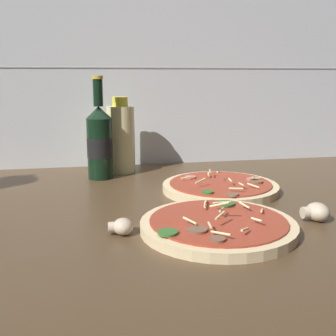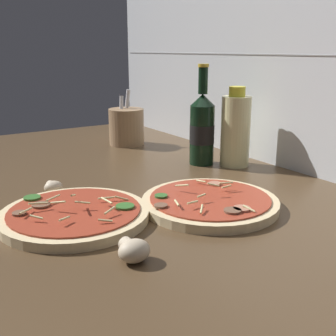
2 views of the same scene
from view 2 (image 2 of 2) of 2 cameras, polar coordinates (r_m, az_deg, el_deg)
The scene contains 9 objects.
counter_slab at distance 85.30cm, azimuth -6.60°, elevation -4.97°, with size 160.00×90.00×2.50cm.
tile_backsplash at distance 107.79cm, azimuth 15.79°, elevation 14.52°, with size 160.00×1.13×60.00cm.
pizza_near at distance 75.84cm, azimuth -12.53°, elevation -6.17°, with size 26.04×26.04×5.30cm.
pizza_far at distance 80.16cm, azimuth 5.69°, elevation -4.63°, with size 25.83×25.83×4.65cm.
beer_bottle at distance 108.23cm, azimuth 4.63°, elevation 5.39°, with size 6.35×6.35×25.39cm.
oil_bottle at distance 107.81cm, azimuth 9.12°, elevation 5.11°, with size 7.41×7.41×20.00cm.
mushroom_left at distance 90.31cm, azimuth -15.29°, elevation -2.50°, with size 4.06×3.86×2.70cm.
mushroom_right at distance 60.42cm, azimuth -4.71°, elevation -11.04°, with size 4.93×4.70×3.29cm.
utensil_crock at distance 132.04cm, azimuth -5.65°, elevation 5.63°, with size 10.83×10.83×16.82cm.
Camera 2 is at (71.74, -34.95, 31.40)cm, focal length 45.00 mm.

